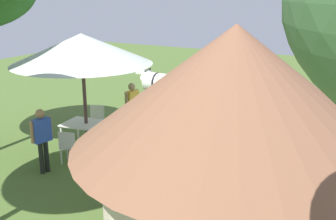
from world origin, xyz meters
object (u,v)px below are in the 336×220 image
at_px(shade_umbrella, 82,49).
at_px(patio_chair_near_hut, 97,118).
at_px(patio_chair_near_lawn, 69,145).
at_px(guest_behind_table, 42,135).
at_px(thatched_hut, 232,135).
at_px(patio_dining_table, 86,126).
at_px(zebra_by_umbrella, 162,83).
at_px(guest_beside_umbrella, 132,104).
at_px(standing_watcher, 332,103).
at_px(zebra_nearest_camera, 161,122).

relative_size(shade_umbrella, patio_chair_near_hut, 4.26).
bearing_deg(patio_chair_near_lawn, guest_behind_table, -121.90).
relative_size(thatched_hut, guest_behind_table, 3.13).
xyz_separation_m(shade_umbrella, guest_behind_table, (-0.16, 1.82, -1.86)).
height_order(patio_dining_table, zebra_by_umbrella, zebra_by_umbrella).
distance_m(shade_umbrella, guest_behind_table, 2.60).
xyz_separation_m(patio_chair_near_lawn, zebra_by_umbrella, (0.31, -5.43, 0.52)).
height_order(patio_chair_near_hut, guest_behind_table, guest_behind_table).
relative_size(shade_umbrella, guest_behind_table, 2.34).
height_order(patio_chair_near_lawn, guest_beside_umbrella, guest_beside_umbrella).
xyz_separation_m(shade_umbrella, zebra_by_umbrella, (-0.03, -4.31, -1.81)).
distance_m(guest_behind_table, standing_watcher, 8.50).
distance_m(patio_chair_near_hut, guest_behind_table, 2.99).
relative_size(shade_umbrella, zebra_nearest_camera, 1.80).
distance_m(thatched_hut, zebra_nearest_camera, 4.41).
relative_size(patio_dining_table, guest_behind_table, 0.84).
relative_size(patio_chair_near_lawn, zebra_nearest_camera, 0.42).
bearing_deg(patio_chair_near_hut, zebra_by_umbrella, -123.70).
xyz_separation_m(patio_chair_near_lawn, standing_watcher, (-5.59, -5.54, 0.55)).
height_order(patio_chair_near_hut, guest_beside_umbrella, guest_beside_umbrella).
height_order(thatched_hut, zebra_nearest_camera, thatched_hut).
bearing_deg(guest_behind_table, zebra_nearest_camera, 148.49).
height_order(thatched_hut, standing_watcher, thatched_hut).
bearing_deg(zebra_by_umbrella, guest_behind_table, -175.57).
xyz_separation_m(thatched_hut, zebra_by_umbrella, (5.24, -6.92, -1.11)).
relative_size(patio_dining_table, patio_chair_near_lawn, 1.53).
distance_m(thatched_hut, guest_beside_umbrella, 6.41).
bearing_deg(guest_beside_umbrella, patio_dining_table, -13.27).
relative_size(guest_behind_table, standing_watcher, 0.92).
distance_m(thatched_hut, patio_chair_near_lawn, 5.40).
relative_size(patio_dining_table, guest_beside_umbrella, 0.83).
bearing_deg(patio_chair_near_hut, patio_dining_table, 90.00).
bearing_deg(zebra_nearest_camera, guest_beside_umbrella, 152.48).
bearing_deg(guest_behind_table, patio_chair_near_hut, -155.58).
bearing_deg(zebra_nearest_camera, shade_umbrella, -163.29).
bearing_deg(shade_umbrella, thatched_hut, 153.61).
distance_m(standing_watcher, zebra_nearest_camera, 5.47).
xyz_separation_m(patio_dining_table, guest_behind_table, (-0.16, 1.82, 0.33)).
relative_size(thatched_hut, patio_chair_near_lawn, 5.70).
distance_m(patio_chair_near_lawn, guest_beside_umbrella, 2.72).
bearing_deg(zebra_nearest_camera, zebra_by_umbrella, 126.16).
height_order(shade_umbrella, standing_watcher, shade_umbrella).
distance_m(shade_umbrella, standing_watcher, 7.61).
xyz_separation_m(patio_dining_table, standing_watcher, (-5.93, -4.42, 0.41)).
xyz_separation_m(shade_umbrella, patio_chair_near_lawn, (-0.34, 1.12, -2.32)).
bearing_deg(zebra_by_umbrella, guest_beside_umbrella, -166.41).
bearing_deg(standing_watcher, patio_chair_near_lawn, 89.14).
height_order(shade_umbrella, guest_beside_umbrella, shade_umbrella).
bearing_deg(standing_watcher, thatched_hut, 129.01).
bearing_deg(zebra_nearest_camera, patio_dining_table, -163.29).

